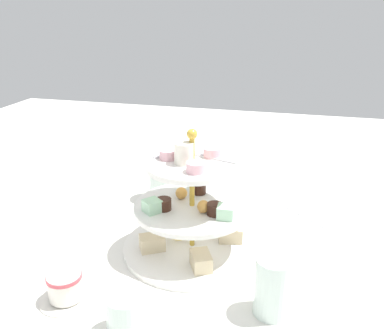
% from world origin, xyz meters
% --- Properties ---
extents(ground_plane, '(2.40, 2.40, 0.00)m').
position_xyz_m(ground_plane, '(0.00, 0.00, 0.00)').
color(ground_plane, silver).
extents(tiered_serving_stand, '(0.28, 0.28, 0.25)m').
position_xyz_m(tiered_serving_stand, '(0.00, -0.00, 0.08)').
color(tiered_serving_stand, white).
rests_on(tiered_serving_stand, ground_plane).
extents(water_glass_tall_right, '(0.07, 0.07, 0.12)m').
position_xyz_m(water_glass_tall_right, '(0.13, -0.21, 0.06)').
color(water_glass_tall_right, silver).
rests_on(water_glass_tall_right, ground_plane).
extents(water_glass_short_left, '(0.06, 0.06, 0.07)m').
position_xyz_m(water_glass_short_left, '(0.04, 0.25, 0.04)').
color(water_glass_short_left, silver).
rests_on(water_glass_short_left, ground_plane).
extents(teacup_with_saucer, '(0.09, 0.09, 0.05)m').
position_xyz_m(teacup_with_saucer, '(0.17, 0.20, 0.02)').
color(teacup_with_saucer, white).
rests_on(teacup_with_saucer, ground_plane).
extents(butter_knife_left, '(0.13, 0.13, 0.00)m').
position_xyz_m(butter_knife_left, '(-0.22, -0.20, 0.00)').
color(butter_knife_left, silver).
rests_on(butter_knife_left, ground_plane).
extents(butter_knife_right, '(0.03, 0.17, 0.00)m').
position_xyz_m(butter_knife_right, '(0.30, 0.03, 0.00)').
color(butter_knife_right, silver).
rests_on(butter_knife_right, ground_plane).
extents(water_glass_mid_back, '(0.06, 0.06, 0.10)m').
position_xyz_m(water_glass_mid_back, '(-0.17, 0.15, 0.05)').
color(water_glass_mid_back, silver).
rests_on(water_glass_mid_back, ground_plane).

